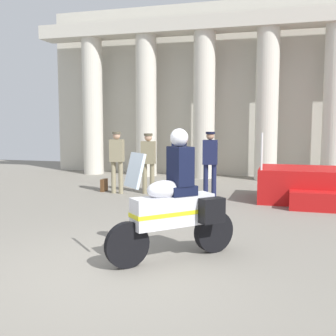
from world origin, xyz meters
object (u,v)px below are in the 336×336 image
Objects in this scene: officer_in_row_2 at (179,159)px; motorcycle_with_rider at (177,205)px; officer_in_row_3 at (210,159)px; officer_in_row_1 at (148,158)px; briefcase_on_ground at (104,185)px; officer_in_row_0 at (117,157)px; reviewing_stand at (328,187)px.

motorcycle_with_rider reaches higher than officer_in_row_2.
motorcycle_with_rider is at bearing 90.48° from officer_in_row_3.
officer_in_row_3 is (0.84, 0.02, 0.01)m from officer_in_row_2.
officer_in_row_1 is 1.60m from briefcase_on_ground.
officer_in_row_2 is (1.79, 0.06, -0.00)m from officer_in_row_0.
officer_in_row_0 is 0.91× the size of motorcycle_with_rider.
officer_in_row_1 is 5.64m from motorcycle_with_rider.
officer_in_row_2 is at bearing -2.99° from officer_in_row_3.
briefcase_on_ground is (-3.58, 5.23, -0.61)m from motorcycle_with_rider.
briefcase_on_ground is at bearing -7.17° from officer_in_row_3.
officer_in_row_0 is at bearing -178.60° from reviewing_stand.
officer_in_row_1 is 0.89× the size of motorcycle_with_rider.
officer_in_row_0 is 2.62m from officer_in_row_3.
officer_in_row_0 is at bearing -104.10° from motorcycle_with_rider.
reviewing_stand is 1.91× the size of officer_in_row_0.
officer_in_row_1 is at bearing -173.30° from officer_in_row_0.
briefcase_on_ground is at bearing -28.24° from officer_in_row_0.
reviewing_stand is 1.92× the size of officer_in_row_2.
reviewing_stand is 3.01m from officer_in_row_3.
motorcycle_with_rider is (2.20, -5.18, -0.20)m from officer_in_row_1.
officer_in_row_0 is at bearing 6.70° from officer_in_row_1.
reviewing_stand is 5.61m from officer_in_row_0.
reviewing_stand and officer_in_row_3 have the same top height.
motorcycle_with_rider is 5.28× the size of briefcase_on_ground.
officer_in_row_0 is 1.01m from briefcase_on_ground.
officer_in_row_3 is at bearing 177.20° from officer_in_row_0.
officer_in_row_0 is 1.00× the size of officer_in_row_2.
officer_in_row_2 is at bearing -178.81° from reviewing_stand.
officer_in_row_0 is at bearing -23.66° from briefcase_on_ground.
reviewing_stand is at bearing 176.60° from officer_in_row_2.
officer_in_row_0 is 5.88m from motorcycle_with_rider.
reviewing_stand is 6.08m from briefcase_on_ground.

